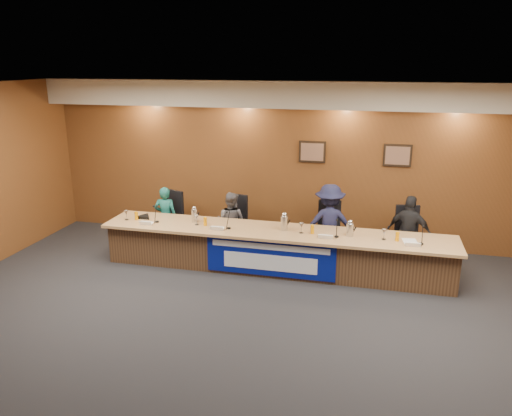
{
  "coord_description": "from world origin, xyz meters",
  "views": [
    {
      "loc": [
        1.62,
        -5.61,
        3.57
      ],
      "look_at": [
        -0.35,
        2.42,
        1.1
      ],
      "focal_mm": 35.0,
      "sensor_mm": 36.0,
      "label": 1
    }
  ],
  "objects_px": {
    "speakerphone": "(144,217)",
    "carafe_right": "(350,230)",
    "panelist_c": "(329,223)",
    "office_chair_c": "(329,234)",
    "office_chair_a": "(168,222)",
    "panelist_d": "(409,233)",
    "office_chair_d": "(408,241)",
    "carafe_left": "(194,216)",
    "dais_body": "(275,251)",
    "banner": "(270,258)",
    "panelist_a": "(166,217)",
    "carafe_mid": "(284,223)",
    "office_chair_b": "(233,227)",
    "panelist_b": "(231,223)"
  },
  "relations": [
    {
      "from": "panelist_a",
      "to": "office_chair_c",
      "type": "relative_size",
      "value": 2.53
    },
    {
      "from": "panelist_a",
      "to": "banner",
      "type": "bearing_deg",
      "value": 147.63
    },
    {
      "from": "speakerphone",
      "to": "carafe_right",
      "type": "bearing_deg",
      "value": -1.36
    },
    {
      "from": "panelist_b",
      "to": "banner",
      "type": "bearing_deg",
      "value": 144.27
    },
    {
      "from": "panelist_d",
      "to": "office_chair_d",
      "type": "bearing_deg",
      "value": -72.72
    },
    {
      "from": "panelist_a",
      "to": "speakerphone",
      "type": "bearing_deg",
      "value": 65.28
    },
    {
      "from": "office_chair_c",
      "to": "speakerphone",
      "type": "distance_m",
      "value": 3.44
    },
    {
      "from": "office_chair_a",
      "to": "carafe_mid",
      "type": "bearing_deg",
      "value": 5.07
    },
    {
      "from": "panelist_c",
      "to": "office_chair_c",
      "type": "height_order",
      "value": "panelist_c"
    },
    {
      "from": "panelist_a",
      "to": "office_chair_a",
      "type": "relative_size",
      "value": 2.53
    },
    {
      "from": "office_chair_d",
      "to": "speakerphone",
      "type": "relative_size",
      "value": 1.5
    },
    {
      "from": "speakerphone",
      "to": "panelist_d",
      "type": "bearing_deg",
      "value": 6.89
    },
    {
      "from": "panelist_c",
      "to": "carafe_right",
      "type": "xyz_separation_m",
      "value": [
        0.4,
        -0.66,
        0.13
      ]
    },
    {
      "from": "carafe_right",
      "to": "office_chair_a",
      "type": "bearing_deg",
      "value": 168.0
    },
    {
      "from": "office_chair_a",
      "to": "carafe_mid",
      "type": "height_order",
      "value": "carafe_mid"
    },
    {
      "from": "panelist_a",
      "to": "office_chair_c",
      "type": "height_order",
      "value": "panelist_a"
    },
    {
      "from": "office_chair_a",
      "to": "speakerphone",
      "type": "relative_size",
      "value": 1.5
    },
    {
      "from": "office_chair_c",
      "to": "carafe_left",
      "type": "xyz_separation_m",
      "value": [
        -2.37,
        -0.67,
        0.39
      ]
    },
    {
      "from": "panelist_c",
      "to": "carafe_left",
      "type": "height_order",
      "value": "panelist_c"
    },
    {
      "from": "office_chair_d",
      "to": "carafe_right",
      "type": "bearing_deg",
      "value": -151.03
    },
    {
      "from": "panelist_d",
      "to": "banner",
      "type": "bearing_deg",
      "value": 41.9
    },
    {
      "from": "office_chair_c",
      "to": "panelist_d",
      "type": "bearing_deg",
      "value": -12.18
    },
    {
      "from": "panelist_c",
      "to": "office_chair_c",
      "type": "bearing_deg",
      "value": -101.06
    },
    {
      "from": "office_chair_a",
      "to": "carafe_right",
      "type": "xyz_separation_m",
      "value": [
        3.59,
        -0.76,
        0.38
      ]
    },
    {
      "from": "panelist_d",
      "to": "office_chair_a",
      "type": "height_order",
      "value": "panelist_d"
    },
    {
      "from": "office_chair_b",
      "to": "carafe_right",
      "type": "xyz_separation_m",
      "value": [
        2.26,
        -0.76,
        0.38
      ]
    },
    {
      "from": "office_chair_c",
      "to": "carafe_mid",
      "type": "bearing_deg",
      "value": -142.67
    },
    {
      "from": "panelist_d",
      "to": "office_chair_c",
      "type": "height_order",
      "value": "panelist_d"
    },
    {
      "from": "panelist_a",
      "to": "carafe_left",
      "type": "relative_size",
      "value": 4.99
    },
    {
      "from": "panelist_c",
      "to": "panelist_b",
      "type": "bearing_deg",
      "value": -11.06
    },
    {
      "from": "banner",
      "to": "office_chair_d",
      "type": "relative_size",
      "value": 4.58
    },
    {
      "from": "panelist_c",
      "to": "speakerphone",
      "type": "relative_size",
      "value": 4.53
    },
    {
      "from": "dais_body",
      "to": "banner",
      "type": "height_order",
      "value": "banner"
    },
    {
      "from": "banner",
      "to": "office_chair_a",
      "type": "relative_size",
      "value": 4.58
    },
    {
      "from": "carafe_mid",
      "to": "office_chair_c",
      "type": "bearing_deg",
      "value": 45.41
    },
    {
      "from": "dais_body",
      "to": "panelist_a",
      "type": "bearing_deg",
      "value": 165.0
    },
    {
      "from": "panelist_a",
      "to": "office_chair_c",
      "type": "distance_m",
      "value": 3.19
    },
    {
      "from": "panelist_c",
      "to": "office_chair_d",
      "type": "bearing_deg",
      "value": 173.04
    },
    {
      "from": "dais_body",
      "to": "panelist_a",
      "type": "height_order",
      "value": "panelist_a"
    },
    {
      "from": "carafe_mid",
      "to": "speakerphone",
      "type": "distance_m",
      "value": 2.65
    },
    {
      "from": "banner",
      "to": "carafe_left",
      "type": "relative_size",
      "value": 9.03
    },
    {
      "from": "panelist_c",
      "to": "carafe_mid",
      "type": "xyz_separation_m",
      "value": [
        -0.71,
        -0.62,
        0.15
      ]
    },
    {
      "from": "panelist_a",
      "to": "office_chair_a",
      "type": "distance_m",
      "value": 0.16
    },
    {
      "from": "banner",
      "to": "carafe_left",
      "type": "height_order",
      "value": "carafe_left"
    },
    {
      "from": "panelist_c",
      "to": "office_chair_a",
      "type": "bearing_deg",
      "value": -12.86
    },
    {
      "from": "office_chair_a",
      "to": "office_chair_c",
      "type": "xyz_separation_m",
      "value": [
        3.19,
        0.0,
        0.0
      ]
    },
    {
      "from": "dais_body",
      "to": "panelist_c",
      "type": "distance_m",
      "value": 1.13
    },
    {
      "from": "carafe_left",
      "to": "carafe_right",
      "type": "distance_m",
      "value": 2.77
    },
    {
      "from": "panelist_d",
      "to": "carafe_mid",
      "type": "distance_m",
      "value": 2.21
    },
    {
      "from": "dais_body",
      "to": "panelist_d",
      "type": "relative_size",
      "value": 4.51
    }
  ]
}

